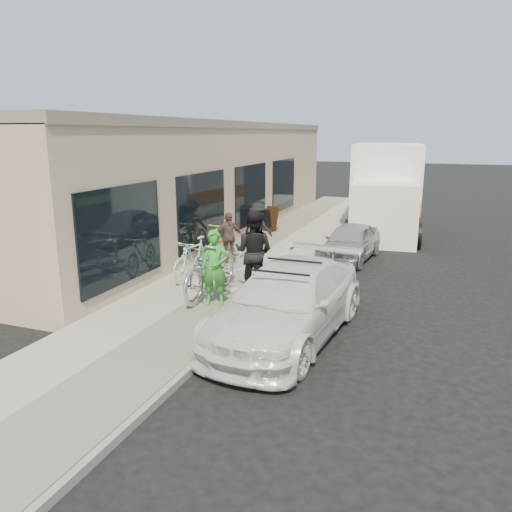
% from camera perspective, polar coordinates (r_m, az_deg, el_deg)
% --- Properties ---
extents(ground, '(120.00, 120.00, 0.00)m').
position_cam_1_polar(ground, '(10.45, 1.41, -7.59)').
color(ground, black).
rests_on(ground, ground).
extents(sidewalk, '(3.00, 34.00, 0.15)m').
position_cam_1_polar(sidewalk, '(13.77, -2.33, -1.93)').
color(sidewalk, '#9D988D').
rests_on(sidewalk, ground).
extents(curb, '(0.12, 34.00, 0.13)m').
position_cam_1_polar(curb, '(13.26, 3.86, -2.62)').
color(curb, gray).
rests_on(curb, ground).
extents(storefront, '(3.60, 20.00, 4.22)m').
position_cam_1_polar(storefront, '(19.21, -5.54, 8.74)').
color(storefront, tan).
rests_on(storefront, ground).
extents(bike_rack, '(0.19, 0.56, 0.81)m').
position_cam_1_polar(bike_rack, '(14.54, -5.31, 1.18)').
color(bike_rack, black).
rests_on(bike_rack, sidewalk).
extents(sandwich_board, '(0.70, 0.71, 0.92)m').
position_cam_1_polar(sandwich_board, '(19.14, 1.44, 4.25)').
color(sandwich_board, black).
rests_on(sandwich_board, sidewalk).
extents(sedan_white, '(2.37, 4.94, 1.43)m').
position_cam_1_polar(sedan_white, '(9.55, 3.66, -5.28)').
color(sedan_white, white).
rests_on(sedan_white, ground).
extents(sedan_silver, '(1.65, 3.43, 1.13)m').
position_cam_1_polar(sedan_silver, '(15.61, 10.71, 1.58)').
color(sedan_silver, '#A0A0A5').
rests_on(sedan_silver, ground).
extents(moving_truck, '(3.25, 7.13, 3.40)m').
position_cam_1_polar(moving_truck, '(20.78, 14.58, 7.04)').
color(moving_truck, white).
rests_on(moving_truck, ground).
extents(tandem_bike, '(0.89, 2.55, 1.34)m').
position_cam_1_polar(tandem_bike, '(11.53, -5.13, -1.27)').
color(tandem_bike, silver).
rests_on(tandem_bike, sidewalk).
extents(woman_rider, '(0.69, 0.55, 1.66)m').
position_cam_1_polar(woman_rider, '(10.84, -4.75, -1.37)').
color(woman_rider, green).
rests_on(woman_rider, sidewalk).
extents(man_standing, '(0.97, 0.76, 1.96)m').
position_cam_1_polar(man_standing, '(11.63, -0.27, 0.48)').
color(man_standing, black).
rests_on(man_standing, sidewalk).
extents(cruiser_bike_a, '(0.77, 1.85, 1.08)m').
position_cam_1_polar(cruiser_bike_a, '(12.88, -7.01, -0.31)').
color(cruiser_bike_a, '#9BE8D7').
rests_on(cruiser_bike_a, sidewalk).
extents(cruiser_bike_b, '(1.07, 1.61, 0.80)m').
position_cam_1_polar(cruiser_bike_b, '(14.62, -3.58, 0.91)').
color(cruiser_bike_b, '#9BE8D7').
rests_on(cruiser_bike_b, sidewalk).
extents(cruiser_bike_c, '(0.54, 1.88, 1.13)m').
position_cam_1_polar(cruiser_bike_c, '(15.05, -3.85, 1.93)').
color(cruiser_bike_c, gold).
rests_on(cruiser_bike_c, sidewalk).
extents(bystander_a, '(1.07, 0.73, 1.53)m').
position_cam_1_polar(bystander_a, '(15.94, 0.22, 3.36)').
color(bystander_a, black).
rests_on(bystander_a, sidewalk).
extents(bystander_b, '(0.89, 0.83, 1.47)m').
position_cam_1_polar(bystander_b, '(14.49, -3.17, 2.16)').
color(bystander_b, brown).
rests_on(bystander_b, sidewalk).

